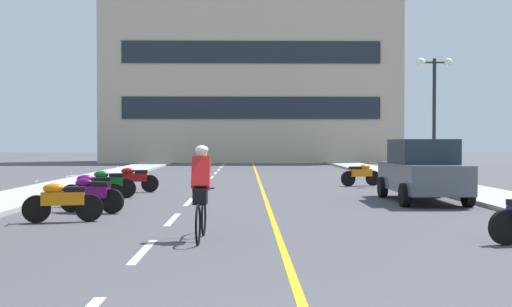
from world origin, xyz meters
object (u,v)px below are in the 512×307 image
(parked_car_near, at_px, (422,170))
(cyclist_rider, at_px, (201,190))
(motorcycle_4, at_px, (92,189))
(motorcycle_5, at_px, (108,183))
(street_lamp_mid, at_px, (434,91))
(motorcycle_3, at_px, (91,194))
(motorcycle_7, at_px, (361,174))
(motorcycle_6, at_px, (133,179))
(motorcycle_2, at_px, (62,201))

(parked_car_near, distance_m, cyclist_rider, 9.02)
(motorcycle_4, height_order, motorcycle_5, same)
(street_lamp_mid, height_order, motorcycle_3, street_lamp_mid)
(motorcycle_7, bearing_deg, cyclist_rider, -112.22)
(cyclist_rider, bearing_deg, street_lamp_mid, 58.44)
(motorcycle_7, bearing_deg, motorcycle_3, -133.10)
(motorcycle_5, xyz_separation_m, cyclist_rider, (3.45, -7.98, 0.41))
(street_lamp_mid, bearing_deg, motorcycle_6, -162.76)
(motorcycle_4, xyz_separation_m, motorcycle_5, (-0.07, 2.18, 0.00))
(parked_car_near, distance_m, motorcycle_2, 10.12)
(motorcycle_6, xyz_separation_m, cyclist_rider, (3.05, -10.15, 0.41))
(motorcycle_5, bearing_deg, motorcycle_7, 30.10)
(motorcycle_7, height_order, cyclist_rider, cyclist_rider)
(parked_car_near, distance_m, motorcycle_4, 9.38)
(motorcycle_6, bearing_deg, street_lamp_mid, 17.24)
(parked_car_near, height_order, motorcycle_2, parked_car_near)
(parked_car_near, height_order, motorcycle_6, parked_car_near)
(motorcycle_4, bearing_deg, motorcycle_3, -77.02)
(motorcycle_3, height_order, motorcycle_7, same)
(cyclist_rider, bearing_deg, motorcycle_5, 113.37)
(motorcycle_2, distance_m, motorcycle_7, 13.65)
(parked_car_near, distance_m, motorcycle_7, 6.33)
(motorcycle_6, xyz_separation_m, motorcycle_7, (8.39, 2.92, 0.00))
(cyclist_rider, bearing_deg, motorcycle_6, 106.74)
(motorcycle_2, bearing_deg, motorcycle_4, 93.30)
(parked_car_near, relative_size, motorcycle_2, 2.50)
(street_lamp_mid, xyz_separation_m, motorcycle_3, (-11.42, -9.55, -3.32))
(motorcycle_5, height_order, motorcycle_6, same)
(motorcycle_2, bearing_deg, motorcycle_6, 89.04)
(parked_car_near, xyz_separation_m, motorcycle_3, (-8.94, -2.63, -0.44))
(motorcycle_2, relative_size, motorcycle_6, 0.99)
(parked_car_near, distance_m, motorcycle_6, 9.61)
(motorcycle_4, height_order, cyclist_rider, cyclist_rider)
(motorcycle_2, relative_size, motorcycle_3, 1.01)
(motorcycle_6, bearing_deg, motorcycle_4, -94.27)
(motorcycle_4, bearing_deg, street_lamp_mid, 33.84)
(street_lamp_mid, height_order, motorcycle_2, street_lamp_mid)
(street_lamp_mid, bearing_deg, motorcycle_2, -135.77)
(motorcycle_5, distance_m, motorcycle_6, 2.21)
(street_lamp_mid, bearing_deg, parked_car_near, -109.74)
(motorcycle_2, distance_m, motorcycle_4, 3.39)
(parked_car_near, bearing_deg, street_lamp_mid, 70.26)
(parked_car_near, relative_size, cyclist_rider, 2.38)
(parked_car_near, bearing_deg, motorcycle_7, 95.43)
(street_lamp_mid, xyz_separation_m, motorcycle_2, (-11.60, -11.29, -3.32))
(motorcycle_6, relative_size, cyclist_rider, 0.96)
(motorcycle_4, relative_size, motorcycle_6, 0.97)
(motorcycle_2, relative_size, motorcycle_4, 1.02)
(street_lamp_mid, xyz_separation_m, motorcycle_7, (-3.08, -0.63, -3.32))
(parked_car_near, relative_size, motorcycle_7, 2.58)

